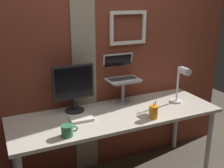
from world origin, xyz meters
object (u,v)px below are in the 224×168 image
monitor (73,85)px  coffee_mug (68,131)px  pen_cup (154,112)px  laptop (120,72)px  desk_lamp (181,81)px

monitor → coffee_mug: (-0.19, -0.44, -0.21)m
monitor → pen_cup: bearing=-37.0°
laptop → coffee_mug: laptop is taller
laptop → desk_lamp: size_ratio=0.84×
laptop → pen_cup: (0.08, -0.51, -0.25)m
pen_cup → coffee_mug: 0.77m
laptop → pen_cup: size_ratio=1.97×
monitor → laptop: laptop is taller
laptop → pen_cup: 0.57m
coffee_mug → desk_lamp: bearing=8.4°
laptop → desk_lamp: 0.60m
laptop → coffee_mug: 0.90m
monitor → laptop: size_ratio=1.37×
desk_lamp → pen_cup: 0.49m
desk_lamp → pen_cup: (-0.42, -0.18, -0.18)m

